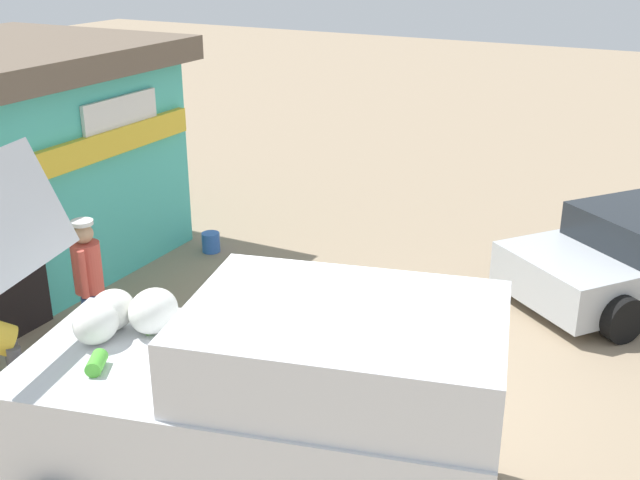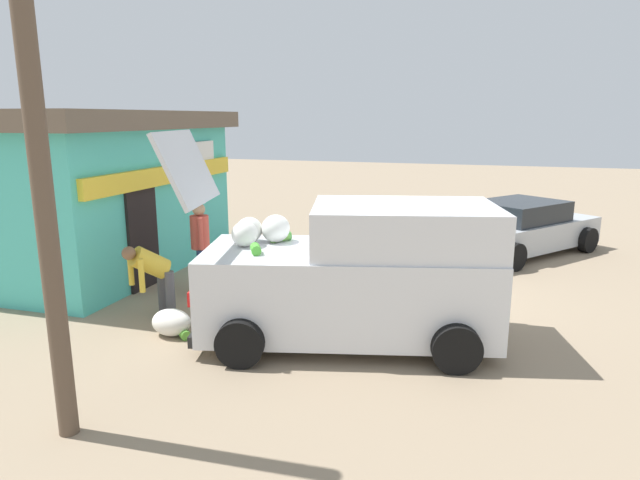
% 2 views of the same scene
% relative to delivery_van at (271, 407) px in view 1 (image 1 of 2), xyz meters
% --- Properties ---
extents(ground_plane, '(60.00, 60.00, 0.00)m').
position_rel_delivery_van_xyz_m(ground_plane, '(1.92, 0.04, -1.01)').
color(ground_plane, gray).
extents(delivery_van, '(2.99, 4.90, 3.05)m').
position_rel_delivery_van_xyz_m(delivery_van, '(0.00, 0.00, 0.00)').
color(delivery_van, silver).
rests_on(delivery_van, ground_plane).
extents(vendor_standing, '(0.50, 0.47, 1.76)m').
position_rel_delivery_van_xyz_m(vendor_standing, '(1.27, 3.29, 0.00)').
color(vendor_standing, navy).
rests_on(vendor_standing, ground_plane).
extents(unloaded_banana_pile, '(0.58, 0.71, 0.41)m').
position_rel_delivery_van_xyz_m(unloaded_banana_pile, '(-0.67, 2.71, -0.82)').
color(unloaded_banana_pile, silver).
rests_on(unloaded_banana_pile, ground_plane).
extents(paint_bucket, '(0.29, 0.29, 0.32)m').
position_rel_delivery_van_xyz_m(paint_bucket, '(4.65, 3.98, -0.85)').
color(paint_bucket, blue).
rests_on(paint_bucket, ground_plane).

